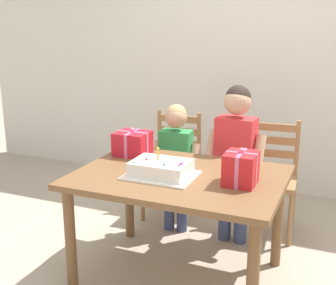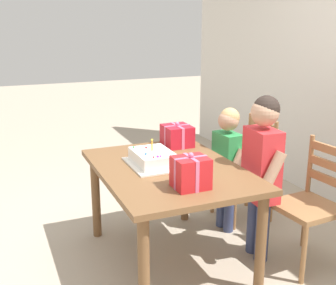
# 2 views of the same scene
# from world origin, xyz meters

# --- Properties ---
(ground_plane) EXTENTS (20.00, 20.00, 0.00)m
(ground_plane) POSITION_xyz_m (0.00, 0.00, 0.00)
(ground_plane) COLOR tan
(dining_table) EXTENTS (1.33, 0.97, 0.74)m
(dining_table) POSITION_xyz_m (0.00, 0.00, 0.64)
(dining_table) COLOR brown
(dining_table) RESTS_ON ground
(birthday_cake) EXTENTS (0.44, 0.34, 0.19)m
(birthday_cake) POSITION_xyz_m (-0.09, -0.08, 0.79)
(birthday_cake) COLOR white
(birthday_cake) RESTS_ON dining_table
(gift_box_red_large) EXTENTS (0.19, 0.22, 0.23)m
(gift_box_red_large) POSITION_xyz_m (0.41, -0.02, 0.84)
(gift_box_red_large) COLOR red
(gift_box_red_large) RESTS_ON dining_table
(gift_box_beside_cake) EXTENTS (0.25, 0.22, 0.21)m
(gift_box_beside_cake) POSITION_xyz_m (-0.48, 0.28, 0.82)
(gift_box_beside_cake) COLOR red
(gift_box_beside_cake) RESTS_ON dining_table
(chair_left) EXTENTS (0.43, 0.43, 0.92)m
(chair_left) POSITION_xyz_m (-0.43, 0.94, 0.47)
(chair_left) COLOR #996B42
(chair_left) RESTS_ON ground
(chair_right) EXTENTS (0.45, 0.45, 0.92)m
(chair_right) POSITION_xyz_m (0.43, 0.94, 0.47)
(chair_right) COLOR #996B42
(chair_right) RESTS_ON ground
(child_older) EXTENTS (0.46, 0.27, 1.24)m
(child_older) POSITION_xyz_m (0.20, 0.64, 0.76)
(child_older) COLOR #38426B
(child_older) RESTS_ON ground
(child_younger) EXTENTS (0.39, 0.23, 1.07)m
(child_younger) POSITION_xyz_m (-0.28, 0.64, 0.65)
(child_younger) COLOR #38426B
(child_younger) RESTS_ON ground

